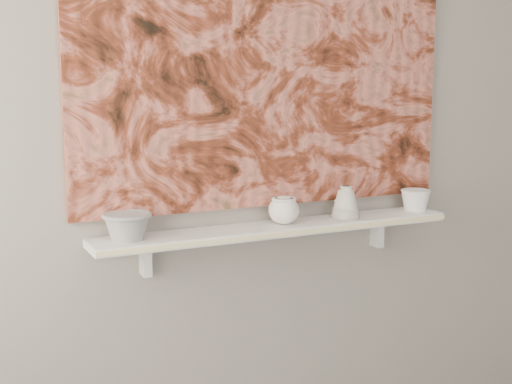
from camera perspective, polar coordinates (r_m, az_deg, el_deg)
wall_back at (r=2.66m, az=0.89°, el=6.65°), size 3.60×0.00×3.60m
shelf at (r=2.63m, az=1.79°, el=-2.94°), size 1.40×0.18×0.03m
shelf_stripe at (r=2.55m, az=2.76°, el=-3.34°), size 1.40×0.01×0.02m
bracket_left at (r=2.53m, az=-8.84°, el=-5.32°), size 0.03×0.06×0.12m
bracket_right at (r=2.96m, az=9.65°, el=-3.19°), size 0.03×0.06×0.12m
painting at (r=2.65m, az=1.04°, el=10.75°), size 1.50×0.02×1.10m
house_motif at (r=2.88m, az=9.17°, el=4.38°), size 0.09×0.00×0.08m
bowl_grey at (r=2.42m, az=-10.29°, el=-2.70°), size 0.21×0.21×0.10m
cup_cream at (r=2.63m, az=2.24°, el=-1.47°), size 0.13×0.13×0.10m
bell_vessel at (r=2.77m, az=7.19°, el=-0.78°), size 0.13×0.13×0.12m
bowl_white at (r=2.96m, az=12.64°, el=-0.62°), size 0.12×0.12×0.09m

